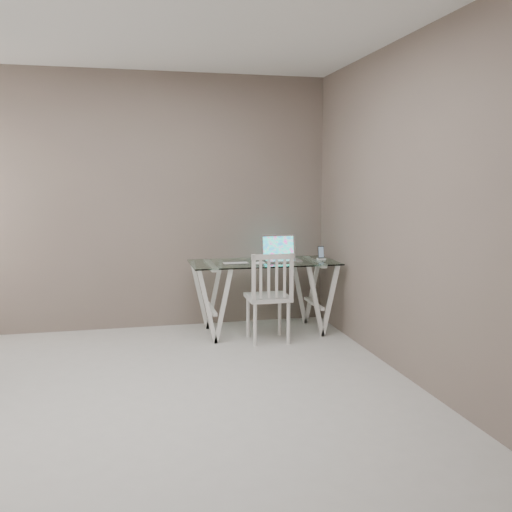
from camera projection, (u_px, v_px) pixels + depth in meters
The scene contains 7 objects.
room at pixel (141, 160), 3.79m from camera, with size 4.50×4.52×2.71m.
desk at pixel (264, 296), 5.91m from camera, with size 1.50×0.70×0.75m.
chair at pixel (270, 293), 5.52m from camera, with size 0.41×0.41×0.89m.
laptop at pixel (280, 254), 5.97m from camera, with size 0.37×0.30×0.26m.
keyboard at pixel (235, 263), 5.74m from camera, with size 0.26×0.11×0.01m, color silver.
mouse at pixel (260, 263), 5.65m from camera, with size 0.11×0.06×0.03m, color white.
phone_dock at pixel (321, 256), 6.00m from camera, with size 0.08×0.08×0.14m.
Camera 1 is at (-0.19, -3.89, 1.59)m, focal length 40.00 mm.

